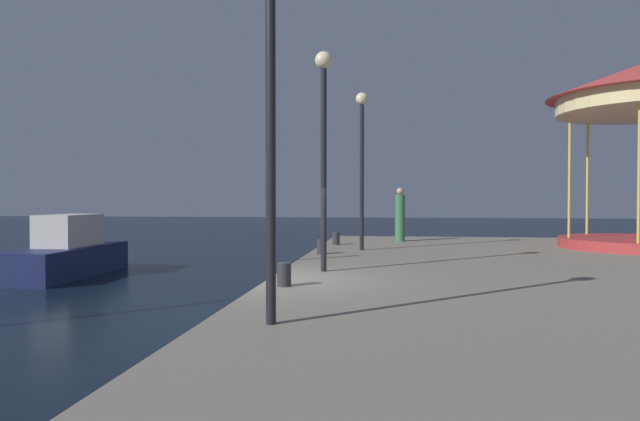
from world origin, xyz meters
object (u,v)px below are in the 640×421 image
(lamp_post_mid_promenade, at_px, (324,122))
(bollard_south, at_px, (336,238))
(bollard_north, at_px, (321,247))
(lamp_post_near_edge, at_px, (271,76))
(bollard_center, at_px, (284,274))
(lamp_post_far_end, at_px, (362,143))
(person_far_corner, at_px, (400,216))
(motorboat_navy, at_px, (67,253))

(lamp_post_mid_promenade, bearing_deg, bollard_south, 93.44)
(bollard_north, distance_m, bollard_south, 3.18)
(lamp_post_near_edge, bearing_deg, bollard_center, 97.72)
(bollard_north, relative_size, bollard_center, 1.00)
(lamp_post_mid_promenade, xyz_separation_m, bollard_center, (-0.43, -2.08, -2.85))
(lamp_post_far_end, xyz_separation_m, bollard_north, (-1.02, -1.33, -2.89))
(lamp_post_near_edge, xyz_separation_m, person_far_corner, (1.70, 13.60, -2.05))
(bollard_center, bearing_deg, bollard_south, 89.89)
(bollard_center, xyz_separation_m, bollard_south, (0.02, 8.93, 0.00))
(motorboat_navy, distance_m, lamp_post_near_edge, 12.66)
(motorboat_navy, xyz_separation_m, bollard_center, (7.73, -6.30, 0.33))
(lamp_post_near_edge, relative_size, bollard_center, 10.72)
(lamp_post_far_end, relative_size, bollard_center, 11.41)
(motorboat_navy, distance_m, person_far_corner, 10.81)
(bollard_center, distance_m, bollard_south, 8.93)
(motorboat_navy, relative_size, lamp_post_mid_promenade, 1.07)
(lamp_post_mid_promenade, xyz_separation_m, lamp_post_far_end, (0.52, 4.99, 0.04))
(motorboat_navy, bearing_deg, bollard_south, 18.77)
(lamp_post_mid_promenade, relative_size, person_far_corner, 2.39)
(motorboat_navy, height_order, lamp_post_near_edge, lamp_post_near_edge)
(motorboat_navy, height_order, lamp_post_far_end, lamp_post_far_end)
(lamp_post_near_edge, distance_m, lamp_post_mid_promenade, 5.00)
(lamp_post_far_end, xyz_separation_m, bollard_center, (-0.95, -7.07, -2.89))
(bollard_north, bearing_deg, lamp_post_mid_promenade, -82.15)
(bollard_north, xyz_separation_m, bollard_south, (0.09, 3.18, 0.00))
(lamp_post_mid_promenade, distance_m, person_far_corner, 9.03)
(lamp_post_far_end, bearing_deg, bollard_north, -127.67)
(lamp_post_near_edge, distance_m, person_far_corner, 13.86)
(bollard_center, bearing_deg, person_far_corner, 78.90)
(lamp_post_mid_promenade, xyz_separation_m, bollard_north, (-0.51, 3.67, -2.85))
(lamp_post_mid_promenade, relative_size, lamp_post_far_end, 0.98)
(lamp_post_near_edge, bearing_deg, bollard_north, 93.12)
(lamp_post_far_end, bearing_deg, motorboat_navy, -174.89)
(motorboat_navy, bearing_deg, bollard_north, -4.11)
(lamp_post_near_edge, distance_m, bollard_center, 4.02)
(motorboat_navy, height_order, lamp_post_mid_promenade, lamp_post_mid_promenade)
(bollard_south, bearing_deg, person_far_corner, 40.16)
(lamp_post_far_end, relative_size, person_far_corner, 2.43)
(lamp_post_near_edge, bearing_deg, person_far_corner, 82.87)
(lamp_post_near_edge, relative_size, bollard_north, 10.72)
(bollard_center, bearing_deg, bollard_north, 90.76)
(lamp_post_near_edge, bearing_deg, bollard_south, 91.83)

